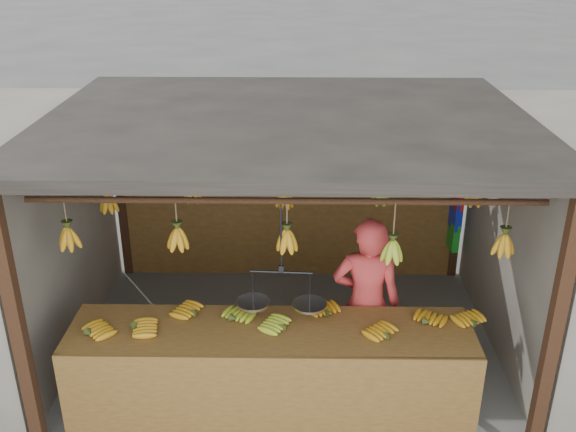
{
  "coord_description": "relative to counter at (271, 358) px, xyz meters",
  "views": [
    {
      "loc": [
        0.1,
        -5.52,
        3.87
      ],
      "look_at": [
        0.0,
        0.3,
        1.3
      ],
      "focal_mm": 40.0,
      "sensor_mm": 36.0,
      "label": 1
    }
  ],
  "objects": [
    {
      "name": "vendor",
      "position": [
        0.82,
        0.62,
        0.13
      ],
      "size": [
        0.65,
        0.47,
        1.68
      ],
      "primitive_type": "imported",
      "rotation": [
        0.0,
        0.0,
        3.03
      ],
      "color": "#BF3333",
      "rests_on": "ground"
    },
    {
      "name": "bag_bundles",
      "position": [
        2.05,
        2.57,
        0.3
      ],
      "size": [
        0.08,
        0.26,
        1.16
      ],
      "color": "yellow",
      "rests_on": "ground"
    },
    {
      "name": "ground",
      "position": [
        0.11,
        1.22,
        -0.71
      ],
      "size": [
        80.0,
        80.0,
        0.0
      ],
      "primitive_type": "plane",
      "color": "#5B5B57"
    },
    {
      "name": "counter",
      "position": [
        0.0,
        0.0,
        0.0
      ],
      "size": [
        3.49,
        0.76,
        0.96
      ],
      "color": "brown",
      "rests_on": "ground"
    },
    {
      "name": "stall",
      "position": [
        0.11,
        1.55,
        1.26
      ],
      "size": [
        4.3,
        3.3,
        2.4
      ],
      "color": "black",
      "rests_on": "ground"
    },
    {
      "name": "balance_scale",
      "position": [
        0.08,
        0.22,
        0.43
      ],
      "size": [
        0.74,
        0.3,
        0.93
      ],
      "color": "black",
      "rests_on": "ground"
    },
    {
      "name": "hanging_bananas",
      "position": [
        0.11,
        1.23,
        0.91
      ],
      "size": [
        3.63,
        2.22,
        0.38
      ],
      "color": "#AF7612",
      "rests_on": "ground"
    }
  ]
}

